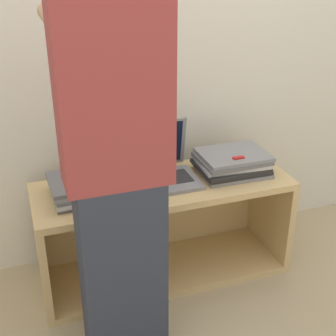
{
  "coord_description": "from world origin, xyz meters",
  "views": [
    {
      "loc": [
        -0.67,
        -1.78,
        1.66
      ],
      "look_at": [
        0.0,
        0.16,
        0.67
      ],
      "focal_mm": 50.0,
      "sensor_mm": 36.0,
      "label": 1
    }
  ],
  "objects_px": {
    "laptop_open": "(160,169)",
    "person": "(117,171)",
    "laptop_stack_left": "(89,187)",
    "laptop_stack_right": "(232,163)"
  },
  "relations": [
    {
      "from": "laptop_stack_left",
      "to": "laptop_stack_right",
      "type": "xyz_separation_m",
      "value": [
        0.77,
        0.0,
        0.01
      ]
    },
    {
      "from": "laptop_stack_right",
      "to": "person",
      "type": "height_order",
      "value": "person"
    },
    {
      "from": "person",
      "to": "laptop_stack_right",
      "type": "bearing_deg",
      "value": 32.43
    },
    {
      "from": "laptop_stack_right",
      "to": "person",
      "type": "xyz_separation_m",
      "value": [
        -0.72,
        -0.46,
        0.28
      ]
    },
    {
      "from": "laptop_open",
      "to": "person",
      "type": "distance_m",
      "value": 0.67
    },
    {
      "from": "person",
      "to": "laptop_open",
      "type": "bearing_deg",
      "value": 56.47
    },
    {
      "from": "laptop_open",
      "to": "laptop_stack_left",
      "type": "height_order",
      "value": "laptop_open"
    },
    {
      "from": "laptop_open",
      "to": "person",
      "type": "height_order",
      "value": "person"
    },
    {
      "from": "laptop_stack_left",
      "to": "person",
      "type": "xyz_separation_m",
      "value": [
        0.04,
        -0.46,
        0.29
      ]
    },
    {
      "from": "laptop_stack_left",
      "to": "laptop_stack_right",
      "type": "height_order",
      "value": "laptop_stack_right"
    }
  ]
}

